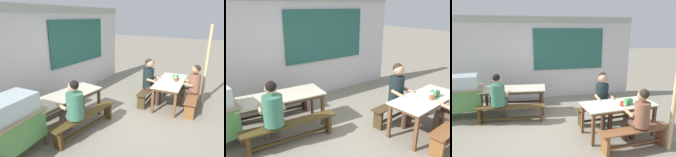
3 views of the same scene
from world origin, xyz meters
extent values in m
plane|color=gray|center=(0.00, 0.00, 0.00)|extent=(40.00, 40.00, 0.00)
cube|color=silver|center=(0.00, 2.51, 1.26)|extent=(6.28, 0.12, 2.53)
cube|color=#286156|center=(0.88, 2.42, 1.67)|extent=(2.38, 0.03, 1.36)
cube|color=#A8AFA3|center=(0.00, 2.53, 2.63)|extent=(6.28, 0.20, 0.20)
cube|color=beige|center=(-0.97, 1.24, 0.71)|extent=(1.82, 0.85, 0.03)
cube|color=brown|center=(-0.97, 1.24, 0.67)|extent=(1.74, 0.79, 0.06)
cube|color=brown|center=(-0.15, 1.46, 0.32)|extent=(0.06, 0.06, 0.64)
cube|color=brown|center=(-0.20, 0.88, 0.32)|extent=(0.06, 0.06, 0.64)
cube|color=brown|center=(-1.75, 1.60, 0.32)|extent=(0.06, 0.06, 0.64)
cube|color=brown|center=(-1.80, 1.01, 0.32)|extent=(0.06, 0.06, 0.64)
cube|color=silver|center=(1.34, -0.48, 0.71)|extent=(1.66, 0.82, 0.02)
cube|color=brown|center=(1.34, -0.48, 0.67)|extent=(1.57, 0.75, 0.06)
cube|color=brown|center=(2.03, -0.14, 0.32)|extent=(0.07, 0.07, 0.64)
cube|color=brown|center=(2.08, -0.70, 0.32)|extent=(0.07, 0.07, 0.64)
cube|color=brown|center=(0.59, -0.27, 0.32)|extent=(0.07, 0.07, 0.64)
cube|color=brown|center=(0.64, -0.83, 0.32)|extent=(0.07, 0.07, 0.64)
cube|color=#402720|center=(-0.92, 1.85, 0.41)|extent=(1.74, 0.41, 0.02)
cube|color=#402325|center=(-0.18, 1.79, 0.20)|extent=(0.08, 0.23, 0.40)
cube|color=#3A2522|center=(-1.66, 1.91, 0.20)|extent=(0.08, 0.23, 0.40)
cube|color=#402720|center=(-0.92, 1.85, 0.10)|extent=(1.44, 0.17, 0.04)
cube|color=#4B3B1B|center=(-1.02, 0.62, 0.41)|extent=(1.76, 0.39, 0.03)
cube|color=#513B21|center=(-0.27, 0.56, 0.20)|extent=(0.08, 0.22, 0.40)
cube|color=#4D3417|center=(-1.77, 0.69, 0.20)|extent=(0.08, 0.22, 0.40)
cube|color=#4B3B1B|center=(-1.02, 0.62, 0.10)|extent=(1.46, 0.17, 0.04)
cube|color=#46371F|center=(1.28, 0.13, 0.41)|extent=(1.54, 0.38, 0.02)
cube|color=#483C18|center=(1.92, 0.19, 0.20)|extent=(0.08, 0.21, 0.40)
cube|color=#46361B|center=(0.64, 0.07, 0.20)|extent=(0.08, 0.21, 0.40)
cube|color=#46371F|center=(1.28, 0.13, 0.10)|extent=(1.24, 0.15, 0.04)
cube|color=brown|center=(1.39, -1.10, 0.41)|extent=(1.49, 0.41, 0.02)
cube|color=brown|center=(2.01, -1.04, 0.20)|extent=(0.08, 0.24, 0.40)
cube|color=brown|center=(0.78, -1.15, 0.20)|extent=(0.08, 0.24, 0.40)
cube|color=brown|center=(1.39, -1.10, 0.10)|extent=(1.20, 0.15, 0.04)
cube|color=#55924E|center=(-2.42, 1.22, 0.51)|extent=(1.28, 0.80, 0.55)
cube|color=silver|center=(-2.42, 1.22, 0.96)|extent=(1.15, 0.72, 0.36)
cube|color=#9E875F|center=(-2.42, 1.22, 0.79)|extent=(1.37, 0.89, 0.02)
cylinder|color=#333333|center=(-1.88, 1.29, 0.12)|extent=(0.05, 0.05, 0.23)
cylinder|color=#3F3F3F|center=(-1.64, 1.32, 0.67)|extent=(0.12, 0.66, 0.04)
cylinder|color=#4A3327|center=(1.11, -0.21, 0.21)|extent=(0.11, 0.11, 0.43)
cylinder|color=#4A3327|center=(1.29, -0.21, 0.21)|extent=(0.11, 0.11, 0.43)
cylinder|color=#4A3327|center=(1.10, -0.05, 0.48)|extent=(0.14, 0.37, 0.13)
cylinder|color=#4A3327|center=(1.28, -0.04, 0.48)|extent=(0.14, 0.37, 0.13)
cylinder|color=black|center=(1.19, 0.12, 0.74)|extent=(0.31, 0.31, 0.56)
sphere|color=tan|center=(1.19, 0.10, 1.17)|extent=(0.23, 0.23, 0.23)
sphere|color=#2D2319|center=(1.19, 0.13, 1.20)|extent=(0.21, 0.21, 0.21)
cylinder|color=tan|center=(1.02, -0.06, 0.73)|extent=(0.08, 0.31, 0.11)
cylinder|color=tan|center=(1.37, -0.05, 0.73)|extent=(0.08, 0.30, 0.08)
cylinder|color=#6D6254|center=(-1.16, 0.99, 0.21)|extent=(0.11, 0.11, 0.43)
cylinder|color=#6D6254|center=(-1.34, 1.02, 0.21)|extent=(0.11, 0.11, 0.43)
cylinder|color=#6D6254|center=(-1.19, 0.81, 0.48)|extent=(0.19, 0.42, 0.13)
cylinder|color=#6D6254|center=(-1.37, 0.84, 0.48)|extent=(0.19, 0.42, 0.13)
cylinder|color=#3D795E|center=(-1.31, 0.65, 0.74)|extent=(0.34, 0.34, 0.54)
sphere|color=tan|center=(-1.30, 0.67, 1.14)|extent=(0.20, 0.20, 0.20)
sphere|color=black|center=(-1.31, 0.64, 1.17)|extent=(0.19, 0.19, 0.19)
cylinder|color=tan|center=(-1.09, 0.79, 0.72)|extent=(0.12, 0.31, 0.07)
cylinder|color=tan|center=(-1.47, 0.86, 0.72)|extent=(0.12, 0.31, 0.07)
cylinder|color=#4B392B|center=(1.57, -0.73, 0.21)|extent=(0.11, 0.11, 0.43)
cylinder|color=#4B392B|center=(1.39, -0.74, 0.21)|extent=(0.11, 0.11, 0.43)
cylinder|color=#4B392B|center=(1.59, -0.90, 0.48)|extent=(0.17, 0.40, 0.13)
cylinder|color=#4B392B|center=(1.41, -0.92, 0.48)|extent=(0.17, 0.40, 0.13)
cylinder|color=brown|center=(1.52, -1.09, 0.71)|extent=(0.29, 0.29, 0.49)
sphere|color=tan|center=(1.51, -1.07, 1.09)|extent=(0.21, 0.21, 0.21)
sphere|color=#2D2319|center=(1.52, -1.10, 1.13)|extent=(0.19, 0.19, 0.19)
cylinder|color=tan|center=(1.66, -0.89, 0.70)|extent=(0.10, 0.31, 0.07)
cylinder|color=tan|center=(1.33, -0.92, 0.70)|extent=(0.10, 0.31, 0.11)
cube|color=#3C864D|center=(1.52, -0.56, 0.79)|extent=(0.13, 0.12, 0.13)
cube|color=white|center=(1.52, -0.56, 0.87)|extent=(0.05, 0.04, 0.02)
cylinder|color=#DC4E35|center=(1.33, -0.61, 0.78)|extent=(0.08, 0.08, 0.11)
cylinder|color=white|center=(1.33, -0.61, 0.85)|extent=(0.07, 0.07, 0.02)
cylinder|color=tan|center=(2.05, -1.25, 1.12)|extent=(0.08, 0.08, 2.25)
camera|label=1|loc=(-3.94, -1.90, 2.44)|focal=31.68mm
camera|label=2|loc=(-2.37, -2.78, 2.42)|focal=35.61mm
camera|label=3|loc=(-0.66, -4.29, 2.27)|focal=32.31mm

